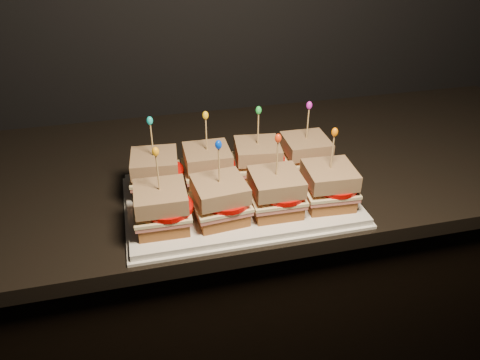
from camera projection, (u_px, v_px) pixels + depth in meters
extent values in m
cube|color=black|center=(103.00, 323.00, 1.26)|extent=(2.48, 0.61, 0.84)
cube|color=black|center=(72.00, 188.00, 1.03)|extent=(2.52, 0.65, 0.03)
cube|color=white|center=(240.00, 199.00, 0.95)|extent=(0.45, 0.28, 0.02)
cube|color=white|center=(240.00, 202.00, 0.95)|extent=(0.46, 0.29, 0.01)
cube|color=brown|center=(157.00, 184.00, 0.96)|extent=(0.10, 0.10, 0.02)
cube|color=#C76762|center=(156.00, 177.00, 0.95)|extent=(0.11, 0.10, 0.01)
cube|color=#F4E5A8|center=(156.00, 174.00, 0.95)|extent=(0.11, 0.10, 0.01)
cylinder|color=#C50904|center=(162.00, 172.00, 0.94)|extent=(0.09, 0.09, 0.01)
cube|color=#54280D|center=(154.00, 162.00, 0.93)|extent=(0.10, 0.10, 0.03)
cylinder|color=tan|center=(152.00, 142.00, 0.91)|extent=(0.00, 0.00, 0.09)
ellipsoid|color=#0EB5A7|center=(150.00, 121.00, 0.89)|extent=(0.01, 0.01, 0.02)
cube|color=brown|center=(208.00, 178.00, 0.98)|extent=(0.09, 0.09, 0.02)
cube|color=#C76762|center=(208.00, 171.00, 0.97)|extent=(0.10, 0.10, 0.01)
cube|color=#F4E5A8|center=(208.00, 168.00, 0.97)|extent=(0.10, 0.10, 0.01)
cylinder|color=#C50904|center=(214.00, 165.00, 0.96)|extent=(0.09, 0.09, 0.01)
cube|color=#54280D|center=(207.00, 156.00, 0.95)|extent=(0.09, 0.09, 0.03)
cylinder|color=tan|center=(206.00, 136.00, 0.93)|extent=(0.00, 0.00, 0.09)
ellipsoid|color=yellow|center=(205.00, 115.00, 0.91)|extent=(0.01, 0.01, 0.02)
cube|color=brown|center=(257.00, 171.00, 1.00)|extent=(0.10, 0.10, 0.02)
cube|color=#C76762|center=(257.00, 165.00, 0.99)|extent=(0.11, 0.11, 0.01)
cube|color=#F4E5A8|center=(257.00, 162.00, 0.99)|extent=(0.11, 0.11, 0.01)
cylinder|color=#C50904|center=(264.00, 160.00, 0.98)|extent=(0.09, 0.09, 0.01)
cube|color=#54280D|center=(258.00, 150.00, 0.98)|extent=(0.10, 0.10, 0.03)
cylinder|color=tan|center=(258.00, 131.00, 0.95)|extent=(0.00, 0.00, 0.09)
ellipsoid|color=green|center=(259.00, 110.00, 0.93)|extent=(0.01, 0.01, 0.02)
cube|color=brown|center=(304.00, 166.00, 1.02)|extent=(0.09, 0.09, 0.02)
cube|color=#C76762|center=(305.00, 159.00, 1.01)|extent=(0.10, 0.10, 0.01)
cube|color=#F4E5A8|center=(305.00, 156.00, 1.01)|extent=(0.10, 0.10, 0.01)
cylinder|color=#C50904|center=(312.00, 154.00, 1.00)|extent=(0.09, 0.09, 0.01)
cube|color=#54280D|center=(306.00, 145.00, 1.00)|extent=(0.09, 0.09, 0.03)
cylinder|color=tan|center=(308.00, 125.00, 0.97)|extent=(0.00, 0.00, 0.09)
ellipsoid|color=#D421CA|center=(309.00, 105.00, 0.95)|extent=(0.01, 0.01, 0.02)
cube|color=brown|center=(163.00, 220.00, 0.85)|extent=(0.09, 0.09, 0.02)
cube|color=#C76762|center=(162.00, 213.00, 0.84)|extent=(0.10, 0.10, 0.01)
cube|color=#F4E5A8|center=(162.00, 210.00, 0.84)|extent=(0.10, 0.10, 0.01)
cylinder|color=#C50904|center=(168.00, 207.00, 0.83)|extent=(0.09, 0.09, 0.01)
cube|color=#54280D|center=(160.00, 197.00, 0.83)|extent=(0.09, 0.09, 0.03)
cylinder|color=tan|center=(158.00, 175.00, 0.80)|extent=(0.00, 0.00, 0.09)
ellipsoid|color=#F9A011|center=(155.00, 152.00, 0.78)|extent=(0.01, 0.01, 0.02)
cube|color=brown|center=(220.00, 212.00, 0.87)|extent=(0.10, 0.10, 0.02)
cube|color=#C76762|center=(220.00, 205.00, 0.87)|extent=(0.11, 0.10, 0.01)
cube|color=#F4E5A8|center=(220.00, 202.00, 0.86)|extent=(0.11, 0.11, 0.01)
cylinder|color=#C50904|center=(227.00, 199.00, 0.86)|extent=(0.09, 0.09, 0.01)
cube|color=#54280D|center=(220.00, 189.00, 0.85)|extent=(0.10, 0.10, 0.03)
cylinder|color=tan|center=(219.00, 167.00, 0.82)|extent=(0.00, 0.00, 0.09)
ellipsoid|color=#0338D6|center=(218.00, 145.00, 0.80)|extent=(0.01, 0.01, 0.02)
cube|color=brown|center=(275.00, 205.00, 0.90)|extent=(0.09, 0.09, 0.02)
cube|color=#C76762|center=(275.00, 197.00, 0.89)|extent=(0.10, 0.10, 0.01)
cube|color=#F4E5A8|center=(275.00, 194.00, 0.88)|extent=(0.10, 0.10, 0.01)
cylinder|color=#C50904|center=(283.00, 192.00, 0.88)|extent=(0.09, 0.09, 0.01)
cube|color=#54280D|center=(276.00, 182.00, 0.87)|extent=(0.09, 0.09, 0.03)
cylinder|color=tan|center=(277.00, 161.00, 0.85)|extent=(0.00, 0.00, 0.09)
ellipsoid|color=red|center=(278.00, 138.00, 0.82)|extent=(0.01, 0.01, 0.02)
cube|color=brown|center=(327.00, 197.00, 0.92)|extent=(0.09, 0.09, 0.02)
cube|color=#C76762|center=(328.00, 190.00, 0.91)|extent=(0.10, 0.10, 0.01)
cube|color=#F4E5A8|center=(328.00, 187.00, 0.90)|extent=(0.11, 0.10, 0.01)
cylinder|color=#C50904|center=(336.00, 185.00, 0.90)|extent=(0.09, 0.09, 0.01)
cube|color=#54280D|center=(330.00, 175.00, 0.89)|extent=(0.10, 0.10, 0.03)
cylinder|color=tan|center=(332.00, 154.00, 0.87)|extent=(0.00, 0.00, 0.09)
ellipsoid|color=orange|center=(335.00, 132.00, 0.84)|extent=(0.01, 0.01, 0.02)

